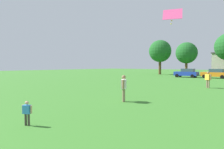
{
  "coord_description": "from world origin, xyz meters",
  "views": [
    {
      "loc": [
        8.52,
        1.09,
        2.33
      ],
      "look_at": [
        1.12,
        10.16,
        1.79
      ],
      "focal_mm": 31.98,
      "sensor_mm": 36.0,
      "label": 1
    }
  ],
  "objects_px": {
    "tree_center": "(186,53)",
    "adult_bystander": "(124,86)",
    "kite": "(172,15)",
    "parked_car_blue_0": "(187,73)",
    "parked_car_orange_1": "(215,73)",
    "bystander_midfield": "(208,78)",
    "child_kite_flyer": "(27,111)",
    "tree_far_left": "(160,51)"
  },
  "relations": [
    {
      "from": "kite",
      "to": "parked_car_blue_0",
      "type": "xyz_separation_m",
      "value": [
        -7.19,
        24.51,
        -5.18
      ]
    },
    {
      "from": "bystander_midfield",
      "to": "tree_center",
      "type": "xyz_separation_m",
      "value": [
        -10.78,
        25.12,
        4.18
      ]
    },
    {
      "from": "bystander_midfield",
      "to": "parked_car_orange_1",
      "type": "height_order",
      "value": "bystander_midfield"
    },
    {
      "from": "adult_bystander",
      "to": "parked_car_blue_0",
      "type": "xyz_separation_m",
      "value": [
        -5.67,
        28.48,
        -0.15
      ]
    },
    {
      "from": "child_kite_flyer",
      "to": "parked_car_orange_1",
      "type": "relative_size",
      "value": 0.22
    },
    {
      "from": "tree_far_left",
      "to": "child_kite_flyer",
      "type": "bearing_deg",
      "value": -70.5
    },
    {
      "from": "parked_car_orange_1",
      "to": "tree_center",
      "type": "distance_m",
      "value": 11.81
    },
    {
      "from": "adult_bystander",
      "to": "bystander_midfield",
      "type": "relative_size",
      "value": 1.0
    },
    {
      "from": "child_kite_flyer",
      "to": "tree_far_left",
      "type": "distance_m",
      "value": 46.23
    },
    {
      "from": "parked_car_blue_0",
      "to": "tree_center",
      "type": "distance_m",
      "value": 9.84
    },
    {
      "from": "child_kite_flyer",
      "to": "parked_car_orange_1",
      "type": "height_order",
      "value": "parked_car_orange_1"
    },
    {
      "from": "parked_car_blue_0",
      "to": "parked_car_orange_1",
      "type": "bearing_deg",
      "value": -173.43
    },
    {
      "from": "parked_car_blue_0",
      "to": "tree_center",
      "type": "xyz_separation_m",
      "value": [
        -2.92,
        8.34,
        4.33
      ]
    },
    {
      "from": "bystander_midfield",
      "to": "parked_car_blue_0",
      "type": "relative_size",
      "value": 0.39
    },
    {
      "from": "adult_bystander",
      "to": "tree_center",
      "type": "height_order",
      "value": "tree_center"
    },
    {
      "from": "tree_center",
      "to": "adult_bystander",
      "type": "bearing_deg",
      "value": -76.87
    },
    {
      "from": "parked_car_blue_0",
      "to": "tree_far_left",
      "type": "xyz_separation_m",
      "value": [
        -9.56,
        8.32,
        5.03
      ]
    },
    {
      "from": "child_kite_flyer",
      "to": "bystander_midfield",
      "type": "xyz_separation_m",
      "value": [
        2.1,
        18.19,
        0.44
      ]
    },
    {
      "from": "bystander_midfield",
      "to": "parked_car_orange_1",
      "type": "bearing_deg",
      "value": -46.54
    },
    {
      "from": "kite",
      "to": "tree_far_left",
      "type": "height_order",
      "value": "tree_far_left"
    },
    {
      "from": "kite",
      "to": "parked_car_blue_0",
      "type": "distance_m",
      "value": 26.06
    },
    {
      "from": "parked_car_blue_0",
      "to": "parked_car_orange_1",
      "type": "height_order",
      "value": "same"
    },
    {
      "from": "adult_bystander",
      "to": "parked_car_blue_0",
      "type": "relative_size",
      "value": 0.4
    },
    {
      "from": "child_kite_flyer",
      "to": "adult_bystander",
      "type": "bearing_deg",
      "value": 67.61
    },
    {
      "from": "tree_far_left",
      "to": "parked_car_blue_0",
      "type": "bearing_deg",
      "value": -41.01
    },
    {
      "from": "bystander_midfield",
      "to": "tree_far_left",
      "type": "height_order",
      "value": "tree_far_left"
    },
    {
      "from": "adult_bystander",
      "to": "parked_car_blue_0",
      "type": "bearing_deg",
      "value": 161.34
    },
    {
      "from": "parked_car_orange_1",
      "to": "kite",
      "type": "bearing_deg",
      "value": 95.39
    },
    {
      "from": "parked_car_blue_0",
      "to": "tree_center",
      "type": "relative_size",
      "value": 0.56
    },
    {
      "from": "kite",
      "to": "parked_car_orange_1",
      "type": "xyz_separation_m",
      "value": [
        -2.37,
        25.06,
        -5.18
      ]
    },
    {
      "from": "adult_bystander",
      "to": "bystander_midfield",
      "type": "xyz_separation_m",
      "value": [
        2.19,
        11.7,
        -0.0
      ]
    },
    {
      "from": "child_kite_flyer",
      "to": "tree_far_left",
      "type": "height_order",
      "value": "tree_far_left"
    },
    {
      "from": "child_kite_flyer",
      "to": "tree_center",
      "type": "bearing_deg",
      "value": 78.09
    },
    {
      "from": "parked_car_orange_1",
      "to": "tree_far_left",
      "type": "xyz_separation_m",
      "value": [
        -14.39,
        7.76,
        5.03
      ]
    },
    {
      "from": "adult_bystander",
      "to": "tree_center",
      "type": "bearing_deg",
      "value": 163.21
    },
    {
      "from": "adult_bystander",
      "to": "parked_car_orange_1",
      "type": "bearing_deg",
      "value": 151.75
    },
    {
      "from": "adult_bystander",
      "to": "tree_far_left",
      "type": "xyz_separation_m",
      "value": [
        -15.23,
        36.79,
        4.88
      ]
    },
    {
      "from": "parked_car_orange_1",
      "to": "tree_far_left",
      "type": "height_order",
      "value": "tree_far_left"
    },
    {
      "from": "parked_car_orange_1",
      "to": "tree_center",
      "type": "height_order",
      "value": "tree_center"
    },
    {
      "from": "parked_car_blue_0",
      "to": "parked_car_orange_1",
      "type": "relative_size",
      "value": 1.0
    },
    {
      "from": "parked_car_blue_0",
      "to": "tree_far_left",
      "type": "height_order",
      "value": "tree_far_left"
    },
    {
      "from": "child_kite_flyer",
      "to": "tree_far_left",
      "type": "bearing_deg",
      "value": 86.25
    }
  ]
}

